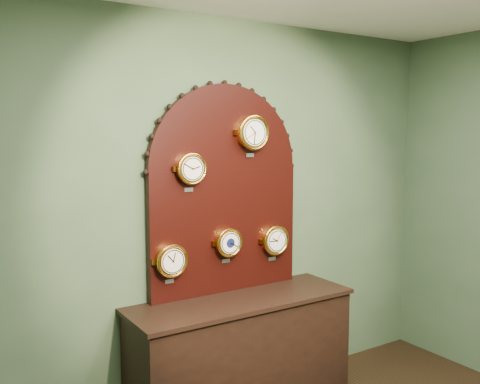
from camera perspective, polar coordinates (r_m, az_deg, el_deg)
wall_back at (r=3.88m, az=-2.00°, el=-2.29°), size 4.00×0.00×4.00m
shop_counter at (r=3.94m, az=0.16°, el=-17.32°), size 1.60×0.50×0.80m
display_board at (r=3.81m, az=-1.63°, el=0.97°), size 1.26×0.06×1.53m
roman_clock at (r=3.59m, az=-5.33°, el=2.52°), size 0.22×0.08×0.27m
arabic_clock at (r=3.84m, az=1.36°, el=6.41°), size 0.26×0.08×0.31m
hygrometer at (r=3.62m, az=-7.41°, el=-7.32°), size 0.23×0.08×0.28m
barometer at (r=3.81m, az=-1.28°, el=-5.43°), size 0.21×0.08×0.26m
tide_clock at (r=4.05m, az=3.75°, el=-5.19°), size 0.23×0.08×0.28m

